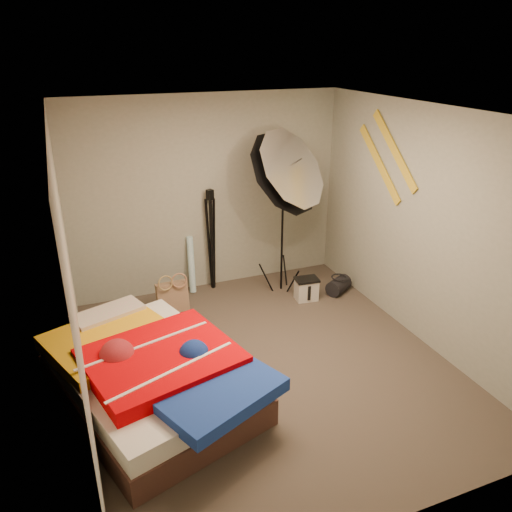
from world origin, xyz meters
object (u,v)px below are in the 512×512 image
wrapping_roll (191,265)px  bed (151,374)px  tote_bag (172,297)px  duffel_bag (339,286)px  photo_umbrella (284,174)px  camera_tripod (211,233)px  camera_case (306,290)px

wrapping_roll → bed: (-0.91, -2.02, -0.08)m
tote_bag → duffel_bag: tote_bag is taller
duffel_bag → photo_umbrella: photo_umbrella is taller
wrapping_roll → camera_tripod: bearing=-4.4°
camera_case → duffel_bag: camera_case is taller
tote_bag → wrapping_roll: wrapping_roll is taller
tote_bag → photo_umbrella: size_ratio=0.17×
tote_bag → camera_tripod: (0.65, 0.44, 0.59)m
camera_tripod → bed: bearing=-120.9°
bed → camera_case: bearing=29.3°
duffel_bag → camera_tripod: size_ratio=0.25×
duffel_bag → camera_case: bearing=150.5°
camera_case → camera_tripod: camera_tripod is taller
tote_bag → wrapping_roll: (0.37, 0.46, 0.18)m
photo_umbrella → tote_bag: bearing=174.4°
tote_bag → photo_umbrella: 1.99m
duffel_bag → camera_tripod: bearing=122.5°
wrapping_roll → photo_umbrella: (1.02, -0.60, 1.25)m
camera_case → photo_umbrella: 1.52m
wrapping_roll → photo_umbrella: 1.72m
duffel_bag → bed: bearing=174.5°
tote_bag → photo_umbrella: (1.39, -0.14, 1.43)m
photo_umbrella → wrapping_roll: bearing=149.6°
wrapping_roll → bed: size_ratio=0.32×
tote_bag → wrapping_roll: 0.62m
camera_tripod → photo_umbrella: bearing=-38.0°
bed → duffel_bag: bearing=24.9°
tote_bag → duffel_bag: size_ratio=1.11×
camera_case → bed: (-2.20, -1.23, 0.15)m
duffel_bag → wrapping_roll: bearing=125.8°
wrapping_roll → camera_case: size_ratio=2.74×
tote_bag → duffel_bag: (2.13, -0.32, -0.08)m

